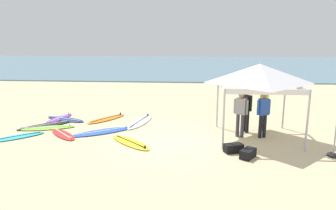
{
  "coord_description": "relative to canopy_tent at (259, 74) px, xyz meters",
  "views": [
    {
      "loc": [
        0.62,
        -10.82,
        3.66
      ],
      "look_at": [
        -0.36,
        1.52,
        1.0
      ],
      "focal_mm": 33.58,
      "sensor_mm": 36.0,
      "label": 1
    }
  ],
  "objects": [
    {
      "name": "sea",
      "position": [
        -3.0,
        32.3,
        -2.34
      ],
      "size": [
        80.0,
        36.0,
        0.1
      ],
      "primitive_type": "cube",
      "color": "#568499",
      "rests_on": "ground"
    },
    {
      "name": "surfboard_red",
      "position": [
        -7.3,
        -0.3,
        -2.35
      ],
      "size": [
        1.65,
        1.7,
        0.19
      ],
      "color": "red",
      "rests_on": "ground"
    },
    {
      "name": "surfboard_lime",
      "position": [
        -8.34,
        0.52,
        -2.35
      ],
      "size": [
        2.35,
        1.24,
        0.19
      ],
      "color": "#7AD12D",
      "rests_on": "ground"
    },
    {
      "name": "surfboard_black",
      "position": [
        -8.58,
        0.87,
        -2.35
      ],
      "size": [
        2.06,
        2.0,
        0.19
      ],
      "color": "black",
      "rests_on": "ground"
    },
    {
      "name": "surfboard_purple",
      "position": [
        -8.46,
        2.08,
        -2.35
      ],
      "size": [
        0.85,
        1.92,
        0.19
      ],
      "color": "purple",
      "rests_on": "ground"
    },
    {
      "name": "surfboard_yellow",
      "position": [
        -4.53,
        -1.04,
        -2.35
      ],
      "size": [
        1.88,
        1.86,
        0.19
      ],
      "color": "yellow",
      "rests_on": "ground"
    },
    {
      "name": "person_grey",
      "position": [
        -0.59,
        0.04,
        -1.4
      ],
      "size": [
        0.5,
        0.36,
        1.71
      ],
      "color": "#383842",
      "rests_on": "ground"
    },
    {
      "name": "gear_bag_by_pole",
      "position": [
        -1.02,
        -1.63,
        -2.25
      ],
      "size": [
        0.67,
        0.5,
        0.28
      ],
      "primitive_type": "cube",
      "rotation": [
        0.0,
        0.0,
        0.35
      ],
      "color": "black",
      "rests_on": "ground"
    },
    {
      "name": "person_yellow",
      "position": [
        0.46,
        0.96,
        -1.4
      ],
      "size": [
        0.38,
        0.48,
        1.71
      ],
      "color": "#2D2D33",
      "rests_on": "ground"
    },
    {
      "name": "surfboard_navy",
      "position": [
        -8.12,
        1.95,
        -2.35
      ],
      "size": [
        2.17,
        1.35,
        0.19
      ],
      "color": "navy",
      "rests_on": "ground"
    },
    {
      "name": "canopy_tent",
      "position": [
        0.0,
        0.0,
        0.0
      ],
      "size": [
        2.8,
        2.8,
        2.75
      ],
      "color": "#B7B7BC",
      "rests_on": "ground"
    },
    {
      "name": "surfboard_orange",
      "position": [
        -6.27,
        2.16,
        -2.35
      ],
      "size": [
        1.65,
        2.09,
        0.19
      ],
      "color": "orange",
      "rests_on": "ground"
    },
    {
      "name": "gear_bag_near_tent",
      "position": [
        -0.63,
        -2.08,
        -2.25
      ],
      "size": [
        0.6,
        0.68,
        0.28
      ],
      "primitive_type": "cube",
      "rotation": [
        0.0,
        0.0,
        0.99
      ],
      "color": "black",
      "rests_on": "ground"
    },
    {
      "name": "surfboard_cyan",
      "position": [
        -8.87,
        -0.72,
        -2.35
      ],
      "size": [
        1.76,
        1.68,
        0.19
      ],
      "color": "#23B2CC",
      "rests_on": "ground"
    },
    {
      "name": "surfboard_white",
      "position": [
        -4.68,
        1.77,
        -2.35
      ],
      "size": [
        1.21,
        2.61,
        0.19
      ],
      "color": "white",
      "rests_on": "ground"
    },
    {
      "name": "person_black",
      "position": [
        -0.27,
        0.7,
        -1.4
      ],
      "size": [
        0.38,
        0.47,
        1.71
      ],
      "color": "black",
      "rests_on": "ground"
    },
    {
      "name": "surfboard_blue",
      "position": [
        -5.88,
        0.19,
        -2.35
      ],
      "size": [
        2.39,
        1.96,
        0.19
      ],
      "color": "blue",
      "rests_on": "ground"
    },
    {
      "name": "ground_plane",
      "position": [
        -3.0,
        -0.64,
        -2.39
      ],
      "size": [
        80.0,
        80.0,
        0.0
      ],
      "primitive_type": "plane",
      "color": "beige"
    },
    {
      "name": "person_blue",
      "position": [
        0.24,
        0.02,
        -1.4
      ],
      "size": [
        0.52,
        0.33,
        1.71
      ],
      "color": "black",
      "rests_on": "ground"
    }
  ]
}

